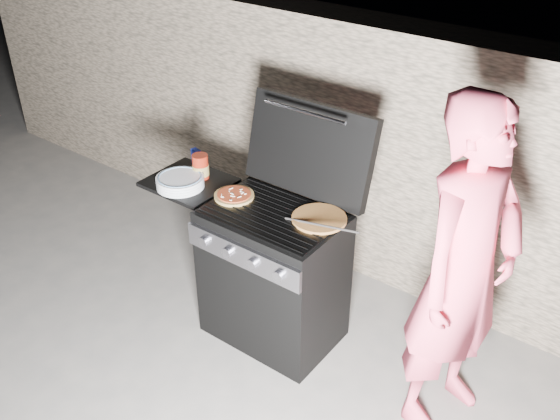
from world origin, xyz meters
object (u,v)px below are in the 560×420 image
Objects in this scene: sauce_jar at (200,166)px; gas_grill at (242,261)px; person at (464,273)px; pizza_topped at (234,195)px.

gas_grill is at bearing -11.35° from sauce_jar.
person reaches higher than gas_grill.
person is (1.37, 0.08, 0.49)m from gas_grill.
gas_grill is 0.71× the size of person.
pizza_topped reaches higher than gas_grill.
pizza_topped is at bearing 107.87° from person.
person reaches higher than pizza_topped.
sauce_jar is at bearing 167.85° from pizza_topped.
pizza_topped is at bearing 174.32° from gas_grill.
gas_grill is at bearing -5.68° from pizza_topped.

